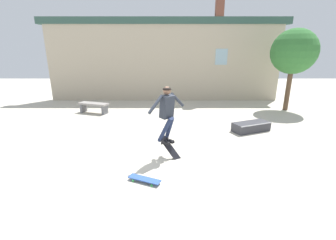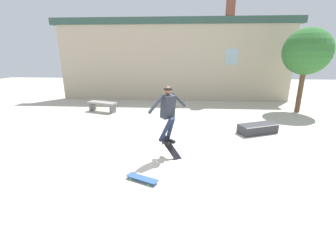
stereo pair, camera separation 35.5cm
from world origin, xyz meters
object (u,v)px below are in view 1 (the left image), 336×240
skateboard_flipping (171,149)px  skateboard_resting (145,179)px  skater (168,110)px  tree_right (295,52)px  park_bench (95,106)px  skate_ledge (252,127)px

skateboard_flipping → skateboard_resting: 1.37m
skater → skateboard_flipping: (0.09, -0.05, -1.10)m
tree_right → skateboard_flipping: (-5.97, -5.53, -2.59)m
park_bench → skate_ledge: size_ratio=1.01×
tree_right → skater: bearing=-137.9°
skate_ledge → skater: 4.01m
skater → skateboard_resting: (-0.51, -1.27, -1.30)m
tree_right → skate_ledge: 5.16m
park_bench → skate_ledge: 7.21m
skater → skateboard_flipping: bearing=16.7°
skate_ledge → skateboard_flipping: skateboard_flipping is taller
tree_right → skate_ledge: size_ratio=2.60×
skate_ledge → skateboard_flipping: 3.78m
skateboard_resting → tree_right: bearing=-110.6°
park_bench → skateboard_flipping: 6.12m
tree_right → skateboard_resting: 9.83m
tree_right → park_bench: 9.99m
skate_ledge → skateboard_flipping: bearing=-166.1°
skateboard_flipping → skateboard_resting: (-0.60, -1.22, -0.20)m
park_bench → skater: bearing=-34.6°
skater → park_bench: bearing=171.8°
tree_right → skater: size_ratio=2.54×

